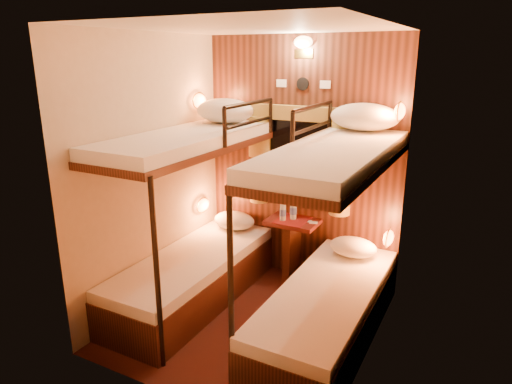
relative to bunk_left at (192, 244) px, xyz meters
The scene contains 22 objects.
floor 0.86m from the bunk_left, ahead, with size 2.10×2.10×0.00m, color black.
ceiling 1.95m from the bunk_left, ahead, with size 2.10×2.10×0.00m, color silver.
wall_back 1.34m from the bunk_left, 56.56° to the left, with size 2.40×2.40×0.00m, color #C6B293.
wall_front 1.44m from the bunk_left, 59.93° to the right, with size 2.40×2.40×0.00m, color #C6B293.
wall_left 0.74m from the bunk_left, 168.93° to the right, with size 2.40×2.40×0.00m, color #C6B293.
wall_right 1.77m from the bunk_left, ahead, with size 2.40×2.40×0.00m, color #C6B293.
back_panel 1.33m from the bunk_left, 56.16° to the left, with size 2.00×0.03×2.40m, color black.
bunk_left is the anchor object (origin of this frame).
bunk_right 1.30m from the bunk_left, ahead, with size 0.72×1.90×1.82m.
window 1.30m from the bunk_left, 55.30° to the left, with size 1.00×0.12×0.79m.
curtains 1.32m from the bunk_left, 54.32° to the left, with size 1.10×0.22×1.00m.
back_fixtures 2.03m from the bunk_left, 55.16° to the left, with size 0.54×0.09×0.48m.
reading_lamps 1.13m from the bunk_left, 44.25° to the left, with size 2.00×0.20×1.25m.
table 1.02m from the bunk_left, 50.33° to the left, with size 0.50×0.34×0.66m.
bottle_left 0.94m from the bunk_left, 52.25° to the left, with size 0.06×0.06×0.22m.
bottle_right 1.05m from the bunk_left, 51.65° to the left, with size 0.07×0.07×0.23m.
sachet_a 1.18m from the bunk_left, 43.23° to the left, with size 0.08×0.06×0.01m, color silver.
sachet_b 1.15m from the bunk_left, 45.60° to the left, with size 0.07×0.05×0.00m, color silver.
pillow_lower_left 0.75m from the bunk_left, 90.17° to the left, with size 0.45×0.32×0.18m, color silver.
pillow_lower_right 1.46m from the bunk_left, 27.17° to the left, with size 0.43×0.31×0.17m, color silver.
pillow_upper_left 1.29m from the bunk_left, 90.21° to the left, with size 0.58×0.42×0.23m, color silver.
pillow_upper_right 1.89m from the bunk_left, 30.30° to the left, with size 0.59×0.42×0.23m, color silver.
Camera 1 is at (1.65, -3.05, 2.20)m, focal length 32.00 mm.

